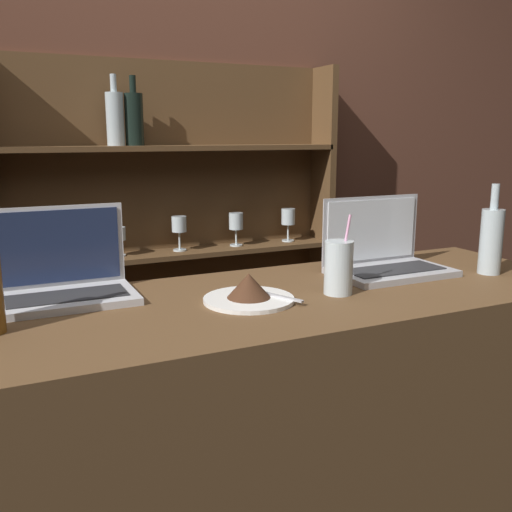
{
  "coord_description": "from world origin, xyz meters",
  "views": [
    {
      "loc": [
        -0.57,
        -0.93,
        1.4
      ],
      "look_at": [
        0.01,
        0.32,
        1.1
      ],
      "focal_mm": 40.0,
      "sensor_mm": 36.0,
      "label": 1
    }
  ],
  "objects_px": {
    "laptop_far": "(384,256)",
    "cake_plate": "(249,291)",
    "laptop_near": "(64,279)",
    "water_glass": "(339,267)",
    "wine_bottle_clear": "(491,240)"
  },
  "relations": [
    {
      "from": "laptop_far",
      "to": "wine_bottle_clear",
      "type": "xyz_separation_m",
      "value": [
        0.27,
        -0.14,
        0.05
      ]
    },
    {
      "from": "water_glass",
      "to": "wine_bottle_clear",
      "type": "height_order",
      "value": "wine_bottle_clear"
    },
    {
      "from": "cake_plate",
      "to": "water_glass",
      "type": "xyz_separation_m",
      "value": [
        0.23,
        -0.03,
        0.04
      ]
    },
    {
      "from": "cake_plate",
      "to": "laptop_near",
      "type": "bearing_deg",
      "value": 151.86
    },
    {
      "from": "laptop_near",
      "to": "cake_plate",
      "type": "xyz_separation_m",
      "value": [
        0.4,
        -0.21,
        -0.03
      ]
    },
    {
      "from": "laptop_far",
      "to": "cake_plate",
      "type": "height_order",
      "value": "laptop_far"
    },
    {
      "from": "water_glass",
      "to": "wine_bottle_clear",
      "type": "relative_size",
      "value": 0.77
    },
    {
      "from": "laptop_far",
      "to": "cake_plate",
      "type": "bearing_deg",
      "value": -167.6
    },
    {
      "from": "laptop_near",
      "to": "laptop_far",
      "type": "bearing_deg",
      "value": -7.0
    },
    {
      "from": "laptop_far",
      "to": "wine_bottle_clear",
      "type": "distance_m",
      "value": 0.31
    },
    {
      "from": "cake_plate",
      "to": "wine_bottle_clear",
      "type": "distance_m",
      "value": 0.76
    },
    {
      "from": "laptop_near",
      "to": "laptop_far",
      "type": "height_order",
      "value": "laptop_near"
    },
    {
      "from": "wine_bottle_clear",
      "to": "water_glass",
      "type": "bearing_deg",
      "value": 179.8
    },
    {
      "from": "laptop_near",
      "to": "laptop_far",
      "type": "xyz_separation_m",
      "value": [
        0.88,
        -0.11,
        -0.0
      ]
    },
    {
      "from": "water_glass",
      "to": "cake_plate",
      "type": "bearing_deg",
      "value": 172.06
    }
  ]
}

